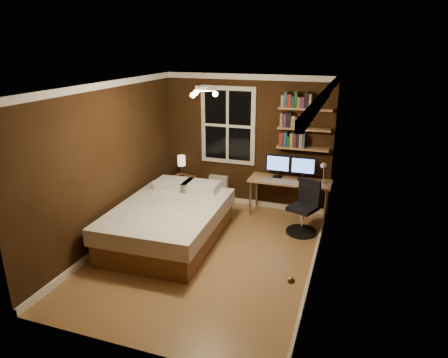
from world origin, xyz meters
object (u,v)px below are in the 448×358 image
(monitor_left, at_px, (278,166))
(desk, at_px, (290,183))
(radiator, at_px, (219,189))
(desk_lamp, at_px, (323,173))
(nightstand, at_px, (183,189))
(bedside_lamp, at_px, (182,166))
(monitor_right, at_px, (303,169))
(bed, at_px, (169,222))
(office_chair, at_px, (304,214))

(monitor_left, bearing_deg, desk, -16.48)
(radiator, distance_m, desk_lamp, 2.12)
(monitor_left, bearing_deg, nightstand, -179.11)
(bedside_lamp, height_order, monitor_right, monitor_right)
(desk, bearing_deg, radiator, 172.48)
(bed, bearing_deg, monitor_right, 40.13)
(nightstand, xyz_separation_m, bedside_lamp, (0.00, 0.00, 0.47))
(nightstand, bearing_deg, bed, -62.25)
(radiator, xyz_separation_m, office_chair, (1.78, -0.80, 0.06))
(nightstand, height_order, office_chair, office_chair)
(nightstand, relative_size, monitor_right, 1.15)
(desk, height_order, monitor_left, monitor_left)
(radiator, distance_m, office_chair, 1.96)
(radiator, distance_m, monitor_left, 1.35)
(bedside_lamp, distance_m, desk_lamp, 2.74)
(bedside_lamp, xyz_separation_m, desk_lamp, (2.73, -0.12, 0.19))
(bed, height_order, desk_lamp, desk_lamp)
(nightstand, height_order, monitor_left, monitor_left)
(bed, relative_size, nightstand, 4.45)
(bedside_lamp, height_order, monitor_left, monitor_left)
(nightstand, relative_size, desk, 0.34)
(monitor_right, height_order, desk_lamp, desk_lamp)
(monitor_right, bearing_deg, monitor_left, 180.00)
(nightstand, relative_size, radiator, 0.91)
(bed, height_order, bedside_lamp, bedside_lamp)
(bed, bearing_deg, desk_lamp, 32.37)
(monitor_left, xyz_separation_m, desk_lamp, (0.82, -0.15, 0.01))
(monitor_left, distance_m, office_chair, 1.07)
(bed, distance_m, bedside_lamp, 1.76)
(nightstand, height_order, radiator, radiator)
(monitor_right, xyz_separation_m, desk_lamp, (0.37, -0.15, 0.01))
(desk, distance_m, desk_lamp, 0.65)
(desk, distance_m, monitor_right, 0.35)
(radiator, bearing_deg, office_chair, -24.18)
(radiator, relative_size, desk_lamp, 1.25)
(monitor_right, distance_m, office_chair, 0.90)
(desk, relative_size, monitor_right, 3.33)
(nightstand, xyz_separation_m, monitor_right, (2.36, 0.03, 0.65))
(office_chair, bearing_deg, monitor_right, 124.54)
(bed, height_order, office_chair, office_chair)
(monitor_left, height_order, office_chair, monitor_left)
(monitor_right, relative_size, office_chair, 0.48)
(radiator, bearing_deg, desk_lamp, -7.59)
(monitor_left, bearing_deg, bed, -129.94)
(bedside_lamp, distance_m, monitor_right, 2.36)
(bedside_lamp, bearing_deg, desk_lamp, -2.56)
(bed, distance_m, monitor_left, 2.24)
(bedside_lamp, xyz_separation_m, radiator, (0.72, 0.15, -0.44))
(bedside_lamp, bearing_deg, monitor_right, 0.72)
(radiator, height_order, desk, desk)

